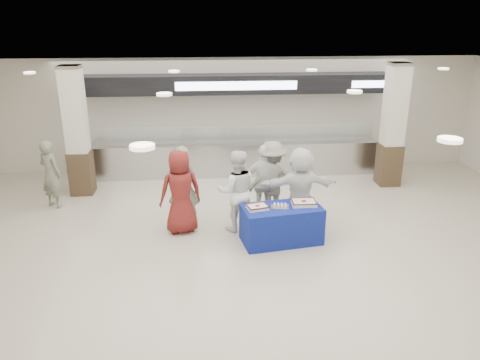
{
  "coord_description": "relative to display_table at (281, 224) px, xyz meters",
  "views": [
    {
      "loc": [
        -0.94,
        -7.28,
        4.35
      ],
      "look_at": [
        -0.2,
        1.6,
        1.16
      ],
      "focal_mm": 35.0,
      "sensor_mm": 36.0,
      "label": 1
    }
  ],
  "objects": [
    {
      "name": "soldier_b",
      "position": [
        -0.04,
        1.17,
        0.51
      ],
      "size": [
        1.21,
        0.77,
        1.77
      ],
      "primitive_type": "imported",
      "rotation": [
        0.0,
        0.0,
        3.25
      ],
      "color": "slate",
      "rests_on": "ground"
    },
    {
      "name": "civilian_maroon",
      "position": [
        -2.0,
        0.64,
        0.52
      ],
      "size": [
        0.99,
        0.77,
        1.79
      ],
      "primitive_type": "imported",
      "rotation": [
        0.0,
        0.0,
        3.4
      ],
      "color": "maroon",
      "rests_on": "ground"
    },
    {
      "name": "chef_tall",
      "position": [
        -0.85,
        0.64,
        0.5
      ],
      "size": [
        0.88,
        0.7,
        1.75
      ],
      "primitive_type": "imported",
      "rotation": [
        0.0,
        0.0,
        3.19
      ],
      "color": "white",
      "rests_on": "ground"
    },
    {
      "name": "civilian_white",
      "position": [
        0.48,
        0.64,
        0.51
      ],
      "size": [
        1.67,
        0.59,
        1.78
      ],
      "primitive_type": "imported",
      "rotation": [
        0.0,
        0.0,
        3.18
      ],
      "color": "white",
      "rests_on": "ground"
    },
    {
      "name": "sheet_cake_right",
      "position": [
        0.45,
        0.08,
        0.42
      ],
      "size": [
        0.48,
        0.38,
        0.1
      ],
      "color": "white",
      "rests_on": "display_table"
    },
    {
      "name": "serving_line",
      "position": [
        -0.59,
        4.3,
        0.78
      ],
      "size": [
        8.7,
        0.85,
        2.8
      ],
      "color": "#B8BABF",
      "rests_on": "ground"
    },
    {
      "name": "cupcake_tray",
      "position": [
        -0.04,
        0.0,
        0.4
      ],
      "size": [
        0.38,
        0.31,
        0.06
      ],
      "color": "#A1A2A6",
      "rests_on": "display_table"
    },
    {
      "name": "ground",
      "position": [
        -0.59,
        -1.09,
        -0.38
      ],
      "size": [
        14.0,
        14.0,
        0.0
      ],
      "primitive_type": "plane",
      "color": "beige",
      "rests_on": "ground"
    },
    {
      "name": "column_left",
      "position": [
        -4.59,
        3.11,
        1.15
      ],
      "size": [
        0.55,
        0.55,
        3.2
      ],
      "color": "#362718",
      "rests_on": "ground"
    },
    {
      "name": "sheet_cake_left",
      "position": [
        -0.49,
        -0.05,
        0.42
      ],
      "size": [
        0.46,
        0.4,
        0.09
      ],
      "color": "white",
      "rests_on": "display_table"
    },
    {
      "name": "column_right",
      "position": [
        3.41,
        3.11,
        1.15
      ],
      "size": [
        0.55,
        0.55,
        3.2
      ],
      "color": "#362718",
      "rests_on": "ground"
    },
    {
      "name": "display_table",
      "position": [
        0.0,
        0.0,
        0.0
      ],
      "size": [
        1.66,
        1.02,
        0.75
      ],
      "primitive_type": "cube",
      "rotation": [
        0.0,
        0.0,
        0.16
      ],
      "color": "navy",
      "rests_on": "ground"
    },
    {
      "name": "chef_short",
      "position": [
        -0.19,
        1.11,
        0.48
      ],
      "size": [
        1.05,
        0.56,
        1.71
      ],
      "primitive_type": "imported",
      "rotation": [
        0.0,
        0.0,
        2.99
      ],
      "color": "white",
      "rests_on": "ground"
    },
    {
      "name": "soldier_bg",
      "position": [
        -5.07,
        2.25,
        0.44
      ],
      "size": [
        0.71,
        0.64,
        1.63
      ],
      "primitive_type": "imported",
      "rotation": [
        0.0,
        0.0,
        2.58
      ],
      "color": "slate",
      "rests_on": "ground"
    },
    {
      "name": "soldier_a",
      "position": [
        -1.96,
        0.8,
        0.54
      ],
      "size": [
        0.72,
        0.52,
        1.82
      ],
      "primitive_type": "imported",
      "rotation": [
        0.0,
        0.0,
        3.0
      ],
      "color": "slate",
      "rests_on": "ground"
    }
  ]
}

